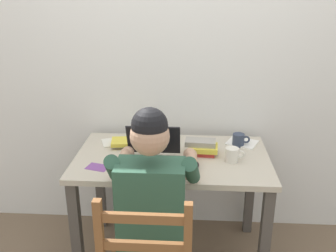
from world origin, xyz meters
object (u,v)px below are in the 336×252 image
Objects in this scene: seated_person at (153,201)px; book_stack_main at (125,143)px; computer_mouse at (194,165)px; laptop at (152,156)px; desk at (172,172)px; coffee_mug_white at (232,155)px; landscape_photo_print at (98,167)px; book_stack_side at (202,147)px; coffee_mug_dark at (239,140)px.

seated_person is 0.63m from book_stack_main.
computer_mouse is (0.22, 0.28, 0.08)m from seated_person.
laptop is 3.30× the size of computer_mouse.
book_stack_main reaches higher than desk.
book_stack_main is at bearing 129.44° from laptop.
book_stack_main is at bearing 164.69° from coffee_mug_white.
computer_mouse is at bearing -48.08° from desk.
desk is at bearing 171.24° from coffee_mug_white.
landscape_photo_print is at bearing -168.23° from laptop.
computer_mouse is 0.83× the size of coffee_mug_white.
book_stack_side reaches higher than book_stack_main.
seated_person is at bearing -100.30° from desk.
desk is 0.25m from book_stack_side.
seated_person is 12.50× the size of computer_mouse.
book_stack_main is at bearing 113.60° from seated_person.
landscape_photo_print is (-0.87, -0.38, -0.04)m from coffee_mug_dark.
computer_mouse is 0.57m from landscape_photo_print.
book_stack_main is 0.87× the size of book_stack_side.
coffee_mug_white is (0.45, 0.38, 0.11)m from seated_person.
landscape_photo_print is (-0.80, -0.13, -0.04)m from coffee_mug_white.
computer_mouse is 0.47× the size of book_stack_side.
landscape_photo_print reaches higher than desk.
coffee_mug_white is at bearing -8.76° from desk.
desk is 0.44m from seated_person.
laptop reaches higher than desk.
laptop is 1.77× the size of book_stack_main.
laptop is 1.54× the size of book_stack_side.
coffee_mug_dark reaches higher than book_stack_main.
laptop reaches higher than landscape_photo_print.
coffee_mug_dark reaches higher than landscape_photo_print.
desk is 0.49m from landscape_photo_print.
book_stack_side is (-0.18, 0.10, 0.00)m from coffee_mug_white.
coffee_mug_dark is 0.90× the size of landscape_photo_print.
computer_mouse reaches higher than desk.
laptop reaches higher than book_stack_main.
landscape_photo_print is at bearing 145.61° from seated_person.
coffee_mug_dark is (0.55, 0.31, -0.01)m from laptop.
coffee_mug_dark is (0.52, 0.62, 0.11)m from seated_person.
book_stack_side reaches higher than landscape_photo_print.
book_stack_side is at bearing -150.45° from coffee_mug_dark.
laptop is (-0.11, -0.12, 0.17)m from desk.
coffee_mug_white reaches higher than book_stack_main.
coffee_mug_dark is 0.29m from book_stack_side.
computer_mouse is at bearing 52.25° from seated_person.
book_stack_main is at bearing -176.12° from coffee_mug_dark.
book_stack_main is (-0.46, 0.29, 0.01)m from computer_mouse.
coffee_mug_white is 0.72m from book_stack_main.
book_stack_side is at bearing 75.89° from computer_mouse.
landscape_photo_print is at bearing -108.43° from book_stack_main.
laptop is 2.82× the size of coffee_mug_dark.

